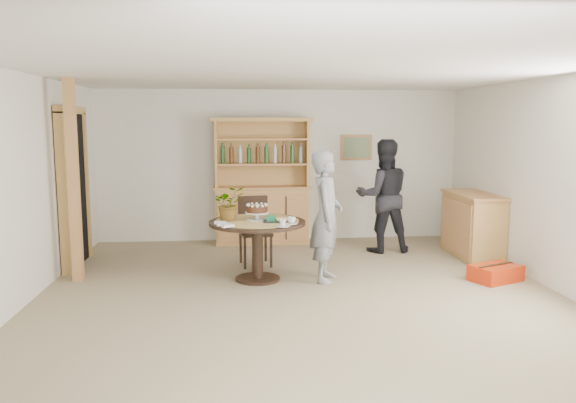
# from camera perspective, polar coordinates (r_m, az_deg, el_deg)

# --- Properties ---
(ground) EXTENTS (7.00, 7.00, 0.00)m
(ground) POSITION_cam_1_polar(r_m,az_deg,el_deg) (6.20, 1.60, -10.43)
(ground) COLOR tan
(ground) RESTS_ON ground
(room_shell) EXTENTS (6.04, 7.04, 2.52)m
(room_shell) POSITION_cam_1_polar(r_m,az_deg,el_deg) (5.89, 1.68, 5.86)
(room_shell) COLOR white
(room_shell) RESTS_ON ground
(doorway) EXTENTS (0.13, 1.10, 2.18)m
(doorway) POSITION_cam_1_polar(r_m,az_deg,el_deg) (8.19, -20.99, 1.49)
(doorway) COLOR black
(doorway) RESTS_ON ground
(pine_post) EXTENTS (0.12, 0.12, 2.50)m
(pine_post) POSITION_cam_1_polar(r_m,az_deg,el_deg) (7.35, -20.96, 1.93)
(pine_post) COLOR tan
(pine_post) RESTS_ON ground
(hutch) EXTENTS (1.62, 0.54, 2.04)m
(hutch) POSITION_cam_1_polar(r_m,az_deg,el_deg) (9.18, -2.64, 0.03)
(hutch) COLOR tan
(hutch) RESTS_ON ground
(sideboard) EXTENTS (0.54, 1.26, 0.94)m
(sideboard) POSITION_cam_1_polar(r_m,az_deg,el_deg) (8.69, 18.24, -2.26)
(sideboard) COLOR tan
(sideboard) RESTS_ON ground
(dining_table) EXTENTS (1.20, 1.20, 0.76)m
(dining_table) POSITION_cam_1_polar(r_m,az_deg,el_deg) (7.00, -3.13, -3.18)
(dining_table) COLOR black
(dining_table) RESTS_ON ground
(dining_chair) EXTENTS (0.48, 0.48, 0.95)m
(dining_chair) POSITION_cam_1_polar(r_m,az_deg,el_deg) (7.82, -3.44, -2.50)
(dining_chair) COLOR black
(dining_chair) RESTS_ON ground
(birthday_cake) EXTENTS (0.30, 0.30, 0.20)m
(birthday_cake) POSITION_cam_1_polar(r_m,az_deg,el_deg) (7.00, -3.16, -0.86)
(birthday_cake) COLOR white
(birthday_cake) RESTS_ON dining_table
(flower_vase) EXTENTS (0.47, 0.44, 0.42)m
(flower_vase) POSITION_cam_1_polar(r_m,az_deg,el_deg) (6.98, -6.04, -0.19)
(flower_vase) COLOR #3F7233
(flower_vase) RESTS_ON dining_table
(gift_tray) EXTENTS (0.30, 0.20, 0.08)m
(gift_tray) POSITION_cam_1_polar(r_m,az_deg,el_deg) (6.85, -1.31, -1.87)
(gift_tray) COLOR black
(gift_tray) RESTS_ON dining_table
(coffee_cup_a) EXTENTS (0.15, 0.15, 0.09)m
(coffee_cup_a) POSITION_cam_1_polar(r_m,az_deg,el_deg) (6.71, 0.36, -1.96)
(coffee_cup_a) COLOR silver
(coffee_cup_a) RESTS_ON dining_table
(coffee_cup_b) EXTENTS (0.15, 0.15, 0.08)m
(coffee_cup_b) POSITION_cam_1_polar(r_m,az_deg,el_deg) (6.54, -0.54, -2.27)
(coffee_cup_b) COLOR silver
(coffee_cup_b) RESTS_ON dining_table
(napkins) EXTENTS (0.24, 0.33, 0.03)m
(napkins) POSITION_cam_1_polar(r_m,az_deg,el_deg) (6.66, -6.57, -2.30)
(napkins) COLOR white
(napkins) RESTS_ON dining_table
(teen_boy) EXTENTS (0.52, 0.67, 1.63)m
(teen_boy) POSITION_cam_1_polar(r_m,az_deg,el_deg) (6.94, 3.92, -1.51)
(teen_boy) COLOR gray
(teen_boy) RESTS_ON ground
(adult_person) EXTENTS (0.84, 0.66, 1.72)m
(adult_person) POSITION_cam_1_polar(r_m,az_deg,el_deg) (8.64, 9.65, 0.56)
(adult_person) COLOR black
(adult_person) RESTS_ON ground
(red_suitcase) EXTENTS (0.71, 0.61, 0.21)m
(red_suitcase) POSITION_cam_1_polar(r_m,az_deg,el_deg) (7.52, 20.33, -6.81)
(red_suitcase) COLOR red
(red_suitcase) RESTS_ON ground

